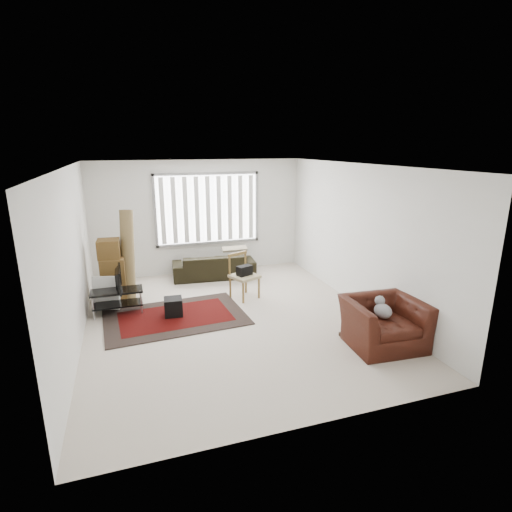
{
  "coord_description": "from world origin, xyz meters",
  "views": [
    {
      "loc": [
        -1.67,
        -6.4,
        3.02
      ],
      "look_at": [
        0.54,
        0.32,
        1.05
      ],
      "focal_mm": 28.0,
      "sensor_mm": 36.0,
      "label": 1
    }
  ],
  "objects_px": {
    "side_chair": "(244,274)",
    "armchair": "(384,320)",
    "moving_boxes": "(112,272)",
    "sofa": "(214,262)",
    "tv_stand": "(117,297)"
  },
  "relations": [
    {
      "from": "side_chair",
      "to": "sofa",
      "type": "bearing_deg",
      "value": 78.34
    },
    {
      "from": "side_chair",
      "to": "armchair",
      "type": "height_order",
      "value": "side_chair"
    },
    {
      "from": "armchair",
      "to": "sofa",
      "type": "bearing_deg",
      "value": 116.95
    },
    {
      "from": "tv_stand",
      "to": "sofa",
      "type": "height_order",
      "value": "sofa"
    },
    {
      "from": "sofa",
      "to": "tv_stand",
      "type": "bearing_deg",
      "value": 40.55
    },
    {
      "from": "moving_boxes",
      "to": "armchair",
      "type": "xyz_separation_m",
      "value": [
        4.0,
        -3.32,
        -0.15
      ]
    },
    {
      "from": "armchair",
      "to": "moving_boxes",
      "type": "bearing_deg",
      "value": 143.85
    },
    {
      "from": "tv_stand",
      "to": "sofa",
      "type": "relative_size",
      "value": 0.48
    },
    {
      "from": "tv_stand",
      "to": "moving_boxes",
      "type": "xyz_separation_m",
      "value": [
        -0.08,
        0.75,
        0.25
      ]
    },
    {
      "from": "sofa",
      "to": "side_chair",
      "type": "relative_size",
      "value": 2.08
    },
    {
      "from": "side_chair",
      "to": "moving_boxes",
      "type": "bearing_deg",
      "value": 141.43
    },
    {
      "from": "side_chair",
      "to": "armchair",
      "type": "bearing_deg",
      "value": -83.52
    },
    {
      "from": "tv_stand",
      "to": "side_chair",
      "type": "bearing_deg",
      "value": 1.09
    },
    {
      "from": "side_chair",
      "to": "armchair",
      "type": "relative_size",
      "value": 0.76
    },
    {
      "from": "moving_boxes",
      "to": "armchair",
      "type": "relative_size",
      "value": 1.04
    }
  ]
}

